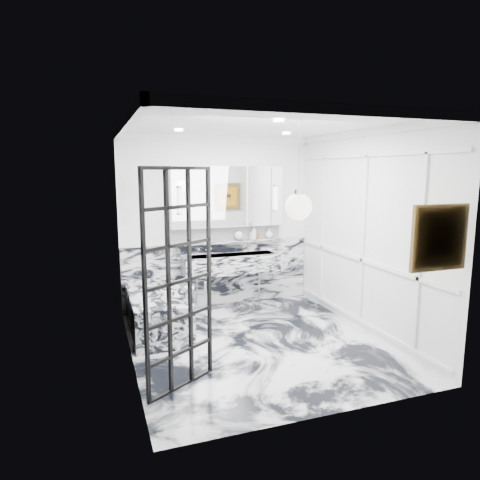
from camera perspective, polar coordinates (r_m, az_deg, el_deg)
name	(u,v)px	position (r m, az deg, el deg)	size (l,w,h in m)	color
floor	(257,342)	(5.81, 2.25, -13.47)	(3.60, 3.60, 0.00)	silver
ceiling	(258,124)	(5.38, 2.45, 15.17)	(3.60, 3.60, 0.00)	white
wall_back	(218,222)	(7.11, -2.98, 2.45)	(3.60, 3.60, 0.00)	white
wall_front	(333,268)	(3.84, 12.26, -3.71)	(3.60, 3.60, 0.00)	white
wall_left	(128,245)	(5.07, -14.74, -0.65)	(3.60, 3.60, 0.00)	white
wall_right	(365,232)	(6.19, 16.27, 1.05)	(3.60, 3.60, 0.00)	white
marble_clad_back	(219,273)	(7.25, -2.87, -4.46)	(3.18, 0.05, 1.05)	silver
marble_clad_left	(129,250)	(5.08, -14.55, -1.31)	(0.02, 3.56, 2.68)	silver
panel_molding	(363,239)	(6.19, 16.08, 0.12)	(0.03, 3.40, 2.30)	white
soap_bottle_a	(254,233)	(7.25, 1.87, 1.00)	(0.09, 0.09, 0.22)	#8C5919
soap_bottle_b	(253,234)	(7.24, 1.70, 0.81)	(0.08, 0.08, 0.18)	#4C4C51
soap_bottle_c	(269,233)	(7.35, 3.87, 0.88)	(0.13, 0.13, 0.17)	silver
face_pot	(239,235)	(7.16, -0.19, 0.61)	(0.14, 0.14, 0.14)	white
amber_bottle	(258,236)	(7.29, 2.45, 0.55)	(0.04, 0.04, 0.10)	#8C5919
flower_vase	(189,299)	(5.59, -6.87, -7.82)	(0.08, 0.08, 0.12)	silver
crittall_door	(179,282)	(4.39, -8.08, -5.51)	(0.88, 0.04, 2.27)	black
artwork	(440,238)	(4.56, 25.06, 0.29)	(0.55, 0.05, 0.55)	gold
pendant_light	(299,207)	(4.23, 7.81, 4.39)	(0.26, 0.26, 0.26)	white
trough_sink	(231,263)	(7.04, -1.20, -3.15)	(1.60, 0.45, 0.30)	silver
ledge	(228,242)	(7.13, -1.62, -0.21)	(1.90, 0.14, 0.04)	silver
subway_tile	(227,233)	(7.16, -1.77, 0.93)	(1.90, 0.03, 0.23)	white
mirror_cabinet	(228,196)	(7.05, -1.66, 5.82)	(1.90, 0.16, 1.00)	white
sconce_left	(179,200)	(6.75, -8.09, 5.24)	(0.07, 0.07, 0.40)	white
sconce_right	(276,198)	(7.25, 4.79, 5.58)	(0.07, 0.07, 0.40)	white
bathtub	(157,311)	(6.25, -11.05, -9.28)	(0.75, 1.65, 0.55)	silver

